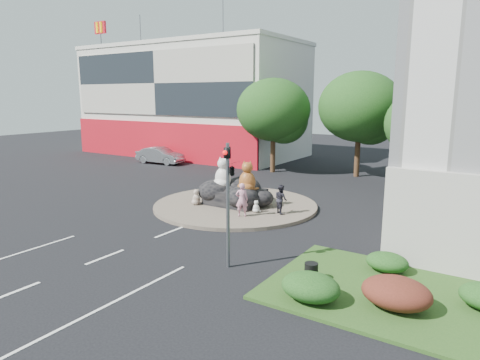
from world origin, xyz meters
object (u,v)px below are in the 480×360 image
object	(u,v)px
pedestrian_pink	(242,200)
parked_car	(160,155)
cat_tabby	(247,176)
kitten_calico	(196,197)
kitten_white	(256,206)
litter_bin	(311,271)
cat_white	(223,173)
pedestrian_dark	(281,199)

from	to	relation	value
pedestrian_pink	parked_car	bearing A→B (deg)	-66.59
cat_tabby	pedestrian_pink	size ratio (longest dim) A/B	1.02
kitten_calico	kitten_white	size ratio (longest dim) A/B	1.35
cat_tabby	litter_bin	distance (m)	10.51
cat_white	kitten_white	bearing A→B (deg)	-17.23
pedestrian_dark	parked_car	bearing A→B (deg)	5.48
kitten_calico	pedestrian_pink	size ratio (longest dim) A/B	0.52
litter_bin	cat_tabby	bearing A→B (deg)	135.24
kitten_white	pedestrian_dark	xyz separation A→B (m)	(1.28, 0.58, 0.46)
kitten_calico	pedestrian_pink	world-z (taller)	pedestrian_pink
cat_tabby	litter_bin	bearing A→B (deg)	-58.08
cat_white	parked_car	size ratio (longest dim) A/B	0.40
cat_white	pedestrian_pink	world-z (taller)	cat_white
cat_white	parked_car	distance (m)	18.18
pedestrian_dark	cat_white	bearing A→B (deg)	30.68
pedestrian_dark	parked_car	distance (m)	21.83
cat_white	cat_tabby	size ratio (longest dim) A/B	1.04
litter_bin	pedestrian_dark	bearing A→B (deg)	125.09
pedestrian_pink	parked_car	world-z (taller)	pedestrian_pink
pedestrian_pink	litter_bin	distance (m)	8.52
pedestrian_pink	cat_tabby	bearing A→B (deg)	-98.09
parked_car	pedestrian_pink	bearing A→B (deg)	-129.92
kitten_calico	litter_bin	bearing A→B (deg)	-16.82
kitten_white	kitten_calico	bearing A→B (deg)	140.57
cat_white	kitten_calico	distance (m)	2.20
cat_tabby	pedestrian_dark	xyz separation A→B (m)	(2.35, -0.17, -1.03)
cat_tabby	pedestrian_pink	xyz separation A→B (m)	(0.84, -1.88, -0.92)
pedestrian_dark	parked_car	size ratio (longest dim) A/B	0.33
pedestrian_dark	pedestrian_pink	bearing A→B (deg)	82.49
pedestrian_pink	pedestrian_dark	bearing A→B (deg)	-163.61
kitten_calico	kitten_white	bearing A→B (deg)	20.56
pedestrian_pink	pedestrian_dark	world-z (taller)	pedestrian_pink
pedestrian_pink	litter_bin	world-z (taller)	pedestrian_pink
cat_tabby	kitten_white	bearing A→B (deg)	-48.08
kitten_calico	pedestrian_dark	world-z (taller)	pedestrian_dark
kitten_calico	parked_car	size ratio (longest dim) A/B	0.20
kitten_calico	kitten_white	distance (m)	4.02
kitten_white	litter_bin	size ratio (longest dim) A/B	1.12
kitten_calico	parked_car	xyz separation A→B (m)	(-13.91, 11.49, 0.14)
pedestrian_pink	pedestrian_dark	size ratio (longest dim) A/B	1.13
cat_tabby	kitten_white	size ratio (longest dim) A/B	2.64
cat_white	pedestrian_pink	bearing A→B (deg)	-37.74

